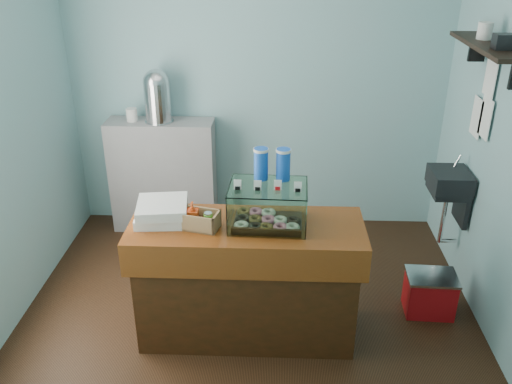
{
  "coord_description": "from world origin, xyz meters",
  "views": [
    {
      "loc": [
        0.2,
        -3.44,
        2.69
      ],
      "look_at": [
        0.06,
        -0.15,
        1.1
      ],
      "focal_mm": 38.0,
      "sensor_mm": 36.0,
      "label": 1
    }
  ],
  "objects_px": {
    "counter": "(247,280)",
    "red_cooler": "(430,293)",
    "coffee_urn": "(157,95)",
    "display_case": "(268,201)"
  },
  "relations": [
    {
      "from": "display_case",
      "to": "red_cooler",
      "type": "distance_m",
      "value": 1.56
    },
    {
      "from": "counter",
      "to": "red_cooler",
      "type": "bearing_deg",
      "value": 11.73
    },
    {
      "from": "counter",
      "to": "coffee_urn",
      "type": "height_order",
      "value": "coffee_urn"
    },
    {
      "from": "display_case",
      "to": "coffee_urn",
      "type": "bearing_deg",
      "value": 126.69
    },
    {
      "from": "counter",
      "to": "display_case",
      "type": "height_order",
      "value": "display_case"
    },
    {
      "from": "display_case",
      "to": "counter",
      "type": "bearing_deg",
      "value": -159.53
    },
    {
      "from": "coffee_urn",
      "to": "counter",
      "type": "bearing_deg",
      "value": -60.16
    },
    {
      "from": "coffee_urn",
      "to": "red_cooler",
      "type": "xyz_separation_m",
      "value": [
        2.29,
        -1.27,
        -1.19
      ]
    },
    {
      "from": "coffee_urn",
      "to": "red_cooler",
      "type": "distance_m",
      "value": 2.88
    },
    {
      "from": "red_cooler",
      "to": "coffee_urn",
      "type": "bearing_deg",
      "value": 153.36
    }
  ]
}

